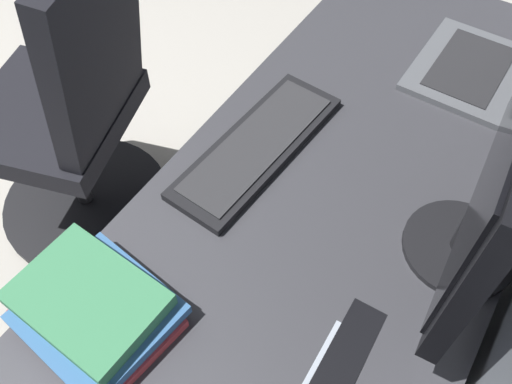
% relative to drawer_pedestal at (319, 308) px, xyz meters
% --- Properties ---
extents(desk, '(2.01, 0.66, 0.73)m').
position_rel_drawer_pedestal_xyz_m(desk, '(0.16, -0.03, 0.31)').
color(desk, '#38383D').
rests_on(desk, ground).
extents(drawer_pedestal, '(0.40, 0.51, 0.69)m').
position_rel_drawer_pedestal_xyz_m(drawer_pedestal, '(0.00, 0.00, 0.00)').
color(drawer_pedestal, '#38383D').
rests_on(drawer_pedestal, ground).
extents(monitor_secondary, '(0.55, 0.20, 0.44)m').
position_rel_drawer_pedestal_xyz_m(monitor_secondary, '(-0.06, 0.21, 0.64)').
color(monitor_secondary, black).
rests_on(monitor_secondary, desk).
extents(laptop_leftmost, '(0.29, 0.28, 0.23)m').
position_rel_drawer_pedestal_xyz_m(laptop_leftmost, '(-0.53, 0.12, 0.44)').
color(laptop_leftmost, '#595B60').
rests_on(laptop_leftmost, desk).
extents(keyboard_main, '(0.43, 0.17, 0.02)m').
position_rel_drawer_pedestal_xyz_m(keyboard_main, '(-0.07, -0.22, 0.39)').
color(keyboard_main, black).
rests_on(keyboard_main, desk).
extents(book_stack_near, '(0.23, 0.26, 0.07)m').
position_rel_drawer_pedestal_xyz_m(book_stack_near, '(0.38, -0.24, 0.42)').
color(book_stack_near, '#B2383D').
rests_on(book_stack_near, desk).
extents(office_chair, '(0.56, 0.60, 0.97)m').
position_rel_drawer_pedestal_xyz_m(office_chair, '(-0.08, -0.84, 0.11)').
color(office_chair, black).
rests_on(office_chair, ground).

